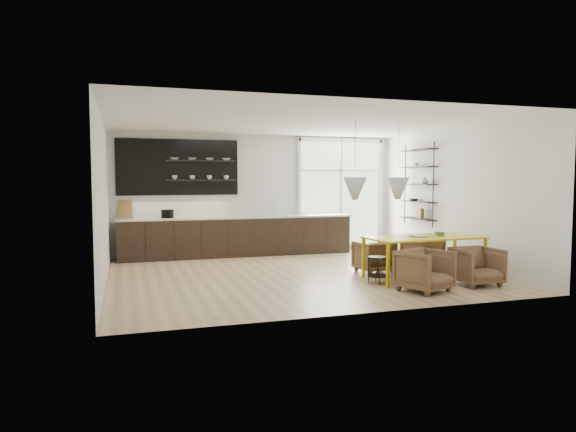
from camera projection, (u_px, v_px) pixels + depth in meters
The scene contains 11 objects.
room at pixel (307, 196), 10.98m from camera, with size 7.02×6.01×2.91m.
kitchen_run at pixel (234, 231), 12.17m from camera, with size 5.54×0.69×2.75m.
right_shelving at pixel (419, 187), 11.88m from camera, with size 0.26×1.22×1.90m.
dining_table at pixel (424, 239), 9.38m from camera, with size 2.17×1.05×0.78m.
armchair_back_left at pixel (374, 257), 10.06m from camera, with size 0.66×0.68×0.62m, color brown.
armchair_back_right at pixel (422, 253), 10.47m from camera, with size 0.67×0.69×0.63m, color brown.
armchair_front_left at pixel (424, 271), 8.34m from camera, with size 0.73×0.75×0.68m, color brown.
armchair_front_right at pixel (477, 266), 8.83m from camera, with size 0.70×0.72×0.66m, color brown.
wire_stool at pixel (378, 266), 9.00m from camera, with size 0.37×0.37×0.47m.
table_book at pixel (413, 236), 9.30m from camera, with size 0.21×0.28×0.03m, color white.
table_bowl at pixel (440, 234), 9.59m from camera, with size 0.19×0.19×0.06m, color #457045.
Camera 1 is at (-3.13, -9.25, 1.84)m, focal length 32.00 mm.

